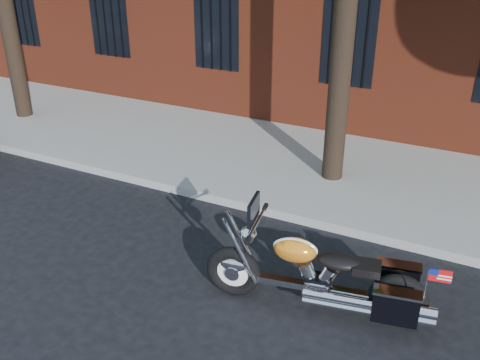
% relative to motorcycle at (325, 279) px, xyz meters
% --- Properties ---
extents(ground, '(120.00, 120.00, 0.00)m').
position_rel_motorcycle_xyz_m(ground, '(-1.49, 0.50, -0.47)').
color(ground, black).
rests_on(ground, ground).
extents(curb, '(40.00, 0.16, 0.15)m').
position_rel_motorcycle_xyz_m(curb, '(-1.49, 1.88, -0.40)').
color(curb, gray).
rests_on(curb, ground).
extents(sidewalk, '(40.00, 3.60, 0.15)m').
position_rel_motorcycle_xyz_m(sidewalk, '(-1.49, 3.76, -0.40)').
color(sidewalk, gray).
rests_on(sidewalk, ground).
extents(motorcycle, '(2.80, 1.08, 1.40)m').
position_rel_motorcycle_xyz_m(motorcycle, '(0.00, 0.00, 0.00)').
color(motorcycle, black).
rests_on(motorcycle, ground).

